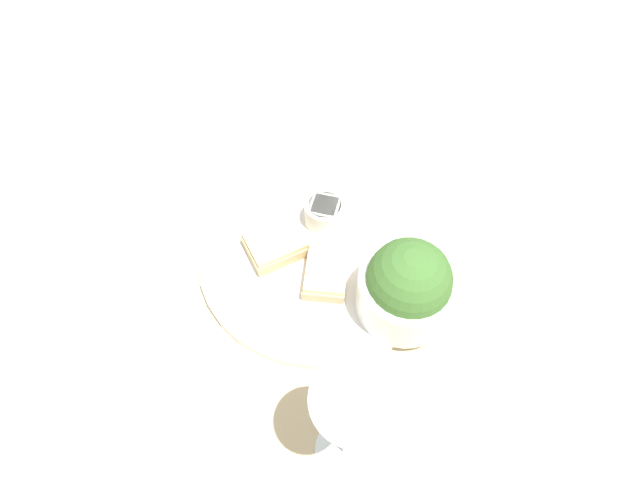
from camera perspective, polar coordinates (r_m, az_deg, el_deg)
ground_plane at (r=0.69m, az=-0.00°, el=-1.60°), size 4.00×4.00×0.00m
dinner_plate at (r=0.68m, az=-0.00°, el=-1.28°), size 0.33×0.33×0.01m
salad_bowl at (r=0.60m, az=9.95°, el=-5.20°), size 0.12×0.12×0.11m
sauce_ramekin at (r=0.69m, az=0.54°, el=3.28°), size 0.06×0.06×0.04m
cheese_toast_near at (r=0.67m, az=-5.05°, el=-0.45°), size 0.10×0.09×0.03m
cheese_toast_far at (r=0.64m, az=0.67°, el=-3.70°), size 0.09×0.08×0.03m
wine_glass at (r=0.46m, az=3.70°, el=-19.62°), size 0.08×0.08×0.18m
napkin at (r=0.73m, az=-20.36°, el=-0.94°), size 0.14×0.15×0.01m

